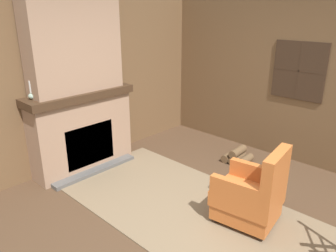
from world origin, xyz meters
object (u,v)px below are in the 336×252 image
object	(u,v)px
armchair	(251,196)
oil_lamp_vase	(33,93)
firewood_stack	(237,156)
storage_case	(93,82)

from	to	relation	value
armchair	oil_lamp_vase	bearing A→B (deg)	15.94
firewood_stack	storage_case	xyz separation A→B (m)	(-1.68, -1.51, 1.20)
firewood_stack	oil_lamp_vase	distance (m)	3.20
armchair	oil_lamp_vase	world-z (taller)	oil_lamp_vase
storage_case	firewood_stack	bearing A→B (deg)	41.98
oil_lamp_vase	storage_case	size ratio (longest dim) A/B	1.10
oil_lamp_vase	armchair	bearing A→B (deg)	23.85
firewood_stack	storage_case	bearing A→B (deg)	-138.02
firewood_stack	storage_case	size ratio (longest dim) A/B	1.88
oil_lamp_vase	storage_case	world-z (taller)	oil_lamp_vase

